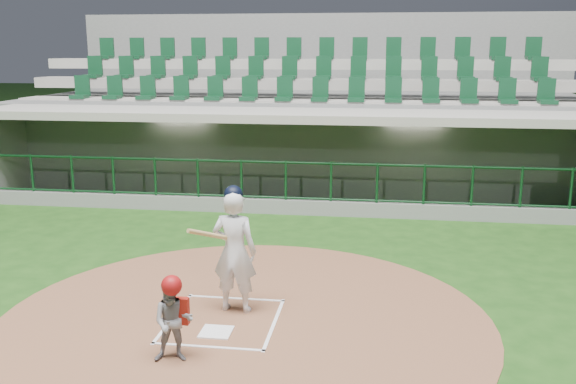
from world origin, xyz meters
The scene contains 8 objects.
ground centered at (0.00, 0.00, 0.00)m, with size 120.00×120.00×0.00m, color #193F12.
dirt_circle centered at (0.30, -0.20, 0.01)m, with size 7.20×7.20×0.01m, color brown.
home_plate centered at (0.00, -0.70, 0.02)m, with size 0.43×0.43×0.02m, color white.
batter_box_chalk centered at (0.00, -0.30, 0.02)m, with size 1.55×1.80×0.01m.
dugout_structure centered at (0.06, 7.82, 0.96)m, with size 16.40×3.70×3.00m.
seating_deck centered at (0.00, 10.91, 1.42)m, with size 17.00×6.72×5.15m.
batter centered at (0.09, 0.11, 0.97)m, with size 0.90×0.90×1.93m.
catcher centered at (-0.32, -1.55, 0.58)m, with size 0.58×0.48×1.13m.
Camera 1 is at (2.16, -8.73, 3.87)m, focal length 40.00 mm.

